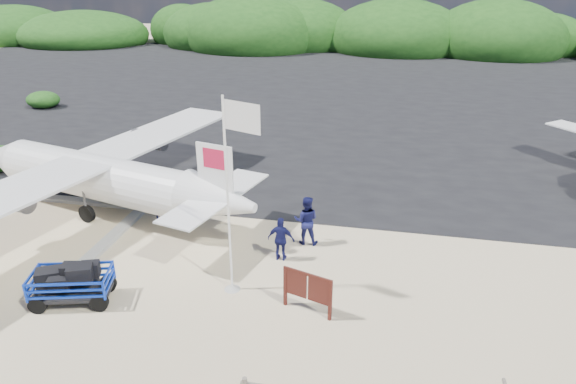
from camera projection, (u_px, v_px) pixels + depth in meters
name	position (u px, v px, depth m)	size (l,w,h in m)	color
ground	(201.00, 282.00, 17.44)	(160.00, 160.00, 0.00)	beige
asphalt_apron	(323.00, 91.00, 44.34)	(90.00, 50.00, 0.04)	#B2B2B2
lagoon	(0.00, 236.00, 20.43)	(9.00, 7.00, 0.40)	#B2B2B2
vegetation_band	(350.00, 49.00, 66.76)	(124.00, 8.00, 4.40)	#B2B2B2
baggage_cart	(75.00, 301.00, 16.43)	(2.61, 1.49, 1.30)	#0C30B9
flagpole	(232.00, 289.00, 17.06)	(1.30, 0.54, 6.52)	white
signboard	(307.00, 312.00, 15.93)	(1.75, 0.17, 1.44)	#4C1C15
crew_a	(158.00, 203.00, 21.37)	(0.60, 0.39, 1.64)	#14164B
crew_b	(306.00, 220.00, 19.53)	(0.95, 0.74, 1.95)	#14164B
crew_c	(281.00, 239.00, 18.45)	(0.99, 0.41, 1.68)	#14164B
aircraft_large	(493.00, 111.00, 38.12)	(17.07, 17.07, 5.12)	#B2B2B2
aircraft_small	(231.00, 84.00, 46.72)	(7.85, 7.85, 2.82)	#B2B2B2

